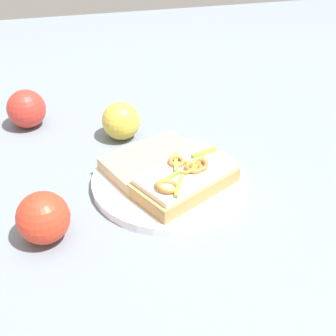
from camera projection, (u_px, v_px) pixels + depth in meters
ground_plane at (168, 185)px, 0.82m from camera, size 2.00×2.00×0.00m
plate at (168, 181)px, 0.82m from camera, size 0.26×0.26×0.02m
sandwich at (185, 179)px, 0.78m from camera, size 0.16×0.19×0.05m
bread_slice_side at (152, 162)px, 0.83m from camera, size 0.16×0.19×0.02m
apple_0 at (26, 109)px, 0.97m from camera, size 0.09×0.09×0.08m
apple_1 at (121, 121)px, 0.93m from camera, size 0.10×0.10×0.08m
apple_2 at (43, 218)px, 0.69m from camera, size 0.09×0.09×0.08m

